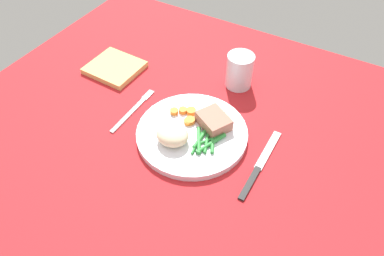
{
  "coord_description": "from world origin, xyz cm",
  "views": [
    {
      "loc": [
        24.21,
        -50.53,
        63.15
      ],
      "look_at": [
        -2.86,
        -3.45,
        4.6
      ],
      "focal_mm": 33.47,
      "sensor_mm": 36.0,
      "label": 1
    }
  ],
  "objects_px": {
    "knife": "(260,165)",
    "water_glass": "(239,73)",
    "fork": "(133,111)",
    "dinner_plate": "(192,133)",
    "napkin": "(115,68)",
    "meat_portion": "(214,121)"
  },
  "relations": [
    {
      "from": "knife",
      "to": "water_glass",
      "type": "bearing_deg",
      "value": 120.65
    },
    {
      "from": "napkin",
      "to": "dinner_plate",
      "type": "bearing_deg",
      "value": -19.05
    },
    {
      "from": "dinner_plate",
      "to": "water_glass",
      "type": "bearing_deg",
      "value": 86.17
    },
    {
      "from": "fork",
      "to": "knife",
      "type": "relative_size",
      "value": 0.81
    },
    {
      "from": "dinner_plate",
      "to": "meat_portion",
      "type": "distance_m",
      "value": 0.06
    },
    {
      "from": "water_glass",
      "to": "dinner_plate",
      "type": "bearing_deg",
      "value": -93.83
    },
    {
      "from": "knife",
      "to": "dinner_plate",
      "type": "bearing_deg",
      "value": 174.95
    },
    {
      "from": "meat_portion",
      "to": "napkin",
      "type": "bearing_deg",
      "value": 169.06
    },
    {
      "from": "knife",
      "to": "napkin",
      "type": "distance_m",
      "value": 0.48
    },
    {
      "from": "meat_portion",
      "to": "napkin",
      "type": "relative_size",
      "value": 0.53
    },
    {
      "from": "fork",
      "to": "dinner_plate",
      "type": "bearing_deg",
      "value": 4.04
    },
    {
      "from": "dinner_plate",
      "to": "napkin",
      "type": "relative_size",
      "value": 1.86
    },
    {
      "from": "meat_portion",
      "to": "fork",
      "type": "relative_size",
      "value": 0.43
    },
    {
      "from": "fork",
      "to": "water_glass",
      "type": "bearing_deg",
      "value": 53.9
    },
    {
      "from": "dinner_plate",
      "to": "fork",
      "type": "bearing_deg",
      "value": -179.11
    },
    {
      "from": "fork",
      "to": "water_glass",
      "type": "distance_m",
      "value": 0.29
    },
    {
      "from": "napkin",
      "to": "meat_portion",
      "type": "bearing_deg",
      "value": -10.94
    },
    {
      "from": "meat_portion",
      "to": "water_glass",
      "type": "bearing_deg",
      "value": 96.26
    },
    {
      "from": "meat_portion",
      "to": "fork",
      "type": "bearing_deg",
      "value": -168.02
    },
    {
      "from": "water_glass",
      "to": "napkin",
      "type": "xyz_separation_m",
      "value": [
        -0.32,
        -0.11,
        -0.03
      ]
    },
    {
      "from": "meat_portion",
      "to": "water_glass",
      "type": "height_order",
      "value": "water_glass"
    },
    {
      "from": "fork",
      "to": "napkin",
      "type": "bearing_deg",
      "value": 145.41
    }
  ]
}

